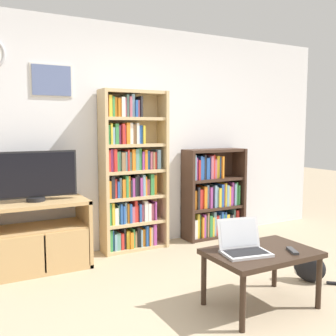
% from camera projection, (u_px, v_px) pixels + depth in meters
% --- Properties ---
extents(ground_plane, '(18.00, 18.00, 0.00)m').
position_uv_depth(ground_plane, '(245.00, 321.00, 2.90)').
color(ground_plane, tan).
extents(wall_back, '(5.75, 0.09, 2.60)m').
position_uv_depth(wall_back, '(129.00, 137.00, 4.64)').
color(wall_back, silver).
rests_on(wall_back, ground_plane).
extents(tv_stand, '(0.95, 0.52, 0.69)m').
position_uv_depth(tv_stand, '(40.00, 235.00, 3.93)').
color(tv_stand, tan).
rests_on(tv_stand, ground_plane).
extents(television, '(0.81, 0.18, 0.50)m').
position_uv_depth(television, '(35.00, 176.00, 3.88)').
color(television, black).
rests_on(television, tv_stand).
extents(bookshelf_tall, '(0.77, 0.27, 1.84)m').
position_uv_depth(bookshelf_tall, '(131.00, 175.00, 4.52)').
color(bookshelf_tall, tan).
rests_on(bookshelf_tall, ground_plane).
extents(bookshelf_short, '(0.83, 0.29, 1.15)m').
position_uv_depth(bookshelf_short, '(211.00, 197.00, 5.08)').
color(bookshelf_short, '#3D281E').
rests_on(bookshelf_short, ground_plane).
extents(coffee_table, '(0.84, 0.57, 0.46)m').
position_uv_depth(coffee_table, '(261.00, 257.00, 3.10)').
color(coffee_table, '#332319').
rests_on(coffee_table, ground_plane).
extents(laptop, '(0.40, 0.34, 0.26)m').
position_uv_depth(laptop, '(243.00, 245.00, 3.04)').
color(laptop, silver).
rests_on(laptop, coffee_table).
extents(remote_near_laptop, '(0.11, 0.16, 0.02)m').
position_uv_depth(remote_near_laptop, '(292.00, 251.00, 3.06)').
color(remote_near_laptop, '#38383A').
rests_on(remote_near_laptop, coffee_table).
extents(cat, '(0.36, 0.41, 0.31)m').
position_uv_depth(cat, '(308.00, 267.00, 3.64)').
color(cat, black).
rests_on(cat, ground_plane).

